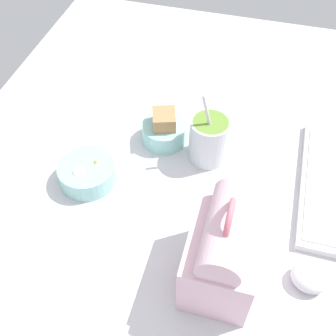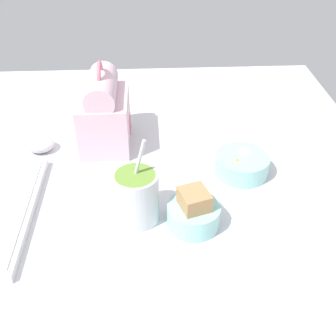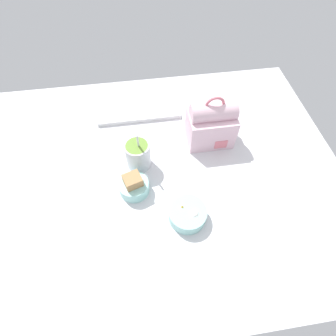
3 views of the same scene
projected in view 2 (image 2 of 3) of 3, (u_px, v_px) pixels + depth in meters
desk_surface at (158, 201)px, 92.47cm from camera, size 140.00×110.00×2.00cm
keyboard at (4, 212)px, 86.75cm from camera, size 35.66×11.78×2.10cm
lunch_bag at (104, 113)px, 104.48cm from camera, size 17.57×12.41×22.11cm
soup_cup at (136, 196)px, 83.41cm from camera, size 9.05×9.05×18.52cm
bento_bowl_sandwich at (194, 213)px, 83.34cm from camera, size 10.56×10.56×8.47cm
bento_bowl_snacks at (242, 164)px, 97.56cm from camera, size 12.47×12.47×5.69cm
computer_mouse at (40, 144)px, 105.65cm from camera, size 6.35×6.94×3.78cm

